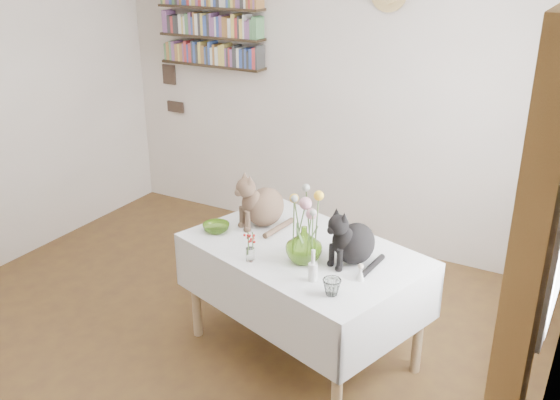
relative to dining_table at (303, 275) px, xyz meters
The scene contains 14 objects.
room 1.11m from the dining_table, 135.14° to the right, with size 4.08×4.58×2.58m.
curtain 1.60m from the dining_table, 29.30° to the right, with size 0.12×0.38×2.10m, color brown.
dining_table is the anchor object (origin of this frame).
tabby_cat 0.55m from the dining_table, 153.46° to the left, with size 0.24×0.31×0.37m, color brown, non-canonical shape.
black_cat 0.48m from the dining_table, ahead, with size 0.23×0.29×0.34m, color black, non-canonical shape.
flower_vase 0.33m from the dining_table, 61.75° to the right, with size 0.20×0.20×0.21m, color #A1D44E.
green_bowl 0.61m from the dining_table, behind, with size 0.17×0.17×0.05m, color #A1D44E.
drinking_glass 0.58m from the dining_table, 47.04° to the right, with size 0.10×0.10×0.09m, color white.
candlestick 0.45m from the dining_table, 55.05° to the right, with size 0.05×0.05×0.18m.
berry_jar 0.43m from the dining_table, 123.33° to the right, with size 0.05×0.05×0.19m.
porcelain_figurine 0.52m from the dining_table, 22.51° to the right, with size 0.05×0.05×0.10m.
flower_bouquet 0.54m from the dining_table, 59.86° to the right, with size 0.17×0.13×0.39m.
bookshelf_unit 2.65m from the dining_table, 137.68° to the left, with size 1.00×0.16×0.91m.
wall_art_plaques 2.82m from the dining_table, 144.00° to the left, with size 0.21×0.02×0.44m.
Camera 1 is at (2.09, -2.30, 2.39)m, focal length 40.00 mm.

